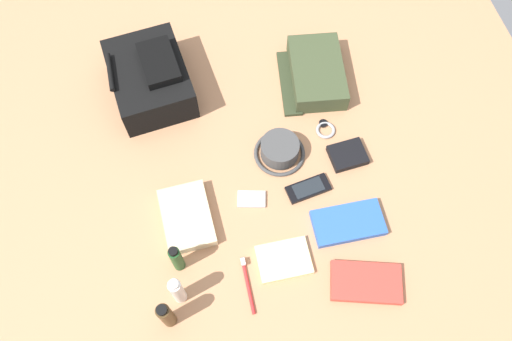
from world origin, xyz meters
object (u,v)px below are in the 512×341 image
at_px(paperback_novel, 366,283).
at_px(backpack, 150,78).
at_px(toiletry_pouch, 315,73).
at_px(bucket_hat, 280,150).
at_px(travel_guidebook, 348,223).
at_px(toothbrush, 247,282).
at_px(toothpaste_tube, 177,291).
at_px(folded_towel, 187,217).
at_px(wristwatch, 325,129).
at_px(notepad, 284,260).
at_px(media_player, 252,199).
at_px(cell_phone, 308,188).
at_px(cologne_bottle, 166,315).
at_px(wallet, 348,156).
at_px(shampoo_bottle, 177,259).

bearing_deg(paperback_novel, backpack, 31.67).
height_order(toiletry_pouch, bucket_hat, toiletry_pouch).
height_order(travel_guidebook, toothbrush, travel_guidebook).
bearing_deg(toothpaste_tube, folded_towel, -14.41).
relative_size(backpack, wristwatch, 4.71).
bearing_deg(notepad, travel_guidebook, -72.13).
xyz_separation_m(toiletry_pouch, media_player, (-0.38, 0.31, -0.03)).
xyz_separation_m(cell_phone, folded_towel, (-0.01, 0.37, 0.01)).
xyz_separation_m(media_player, toothbrush, (-0.24, 0.07, 0.00)).
height_order(cologne_bottle, paperback_novel, cologne_bottle).
bearing_deg(folded_towel, notepad, -127.05).
bearing_deg(media_player, wallet, -77.99).
bearing_deg(toothbrush, notepad, -72.38).
bearing_deg(wallet, folded_towel, 95.41).
bearing_deg(paperback_novel, cell_phone, 13.98).
bearing_deg(travel_guidebook, toothbrush, 107.07).
bearing_deg(folded_towel, travel_guidebook, -105.02).
distance_m(toiletry_pouch, toothbrush, 0.73).
height_order(bucket_hat, media_player, bucket_hat).
height_order(bucket_hat, shampoo_bottle, shampoo_bottle).
bearing_deg(folded_towel, media_player, -84.78).
bearing_deg(wristwatch, shampoo_bottle, 122.12).
xyz_separation_m(backpack, bucket_hat, (-0.33, -0.35, -0.04)).
bearing_deg(backpack, cologne_bottle, 175.11).
xyz_separation_m(travel_guidebook, notepad, (-0.06, 0.21, -0.00)).
height_order(backpack, toothpaste_tube, toothpaste_tube).
relative_size(media_player, wallet, 0.85).
bearing_deg(folded_towel, toothbrush, -149.54).
relative_size(toiletry_pouch, media_player, 3.10).
bearing_deg(wallet, media_player, 97.96).
xyz_separation_m(wristwatch, wallet, (-0.11, -0.04, 0.01)).
bearing_deg(cell_phone, wallet, -63.38).
height_order(wristwatch, notepad, notepad).
height_order(toiletry_pouch, wallet, toiletry_pouch).
relative_size(shampoo_bottle, paperback_novel, 0.64).
relative_size(paperback_novel, toothbrush, 1.36).
relative_size(travel_guidebook, wallet, 1.90).
relative_size(toiletry_pouch, shampoo_bottle, 2.07).
relative_size(bucket_hat, wallet, 1.47).
distance_m(bucket_hat, folded_towel, 0.35).
distance_m(shampoo_bottle, travel_guidebook, 0.51).
xyz_separation_m(wristwatch, folded_towel, (-0.20, 0.48, 0.01)).
distance_m(backpack, notepad, 0.73).
relative_size(travel_guidebook, wristwatch, 2.95).
distance_m(cologne_bottle, notepad, 0.36).
distance_m(cologne_bottle, travel_guidebook, 0.58).
relative_size(toiletry_pouch, cell_phone, 2.09).
xyz_separation_m(backpack, cologne_bottle, (-0.76, 0.06, 0.01)).
relative_size(shampoo_bottle, folded_towel, 0.71).
height_order(backpack, travel_guidebook, backpack).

